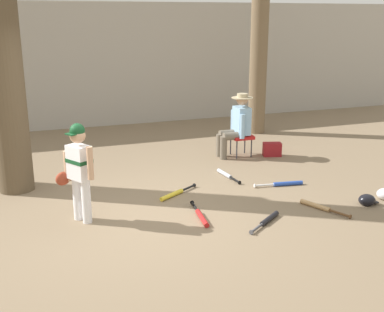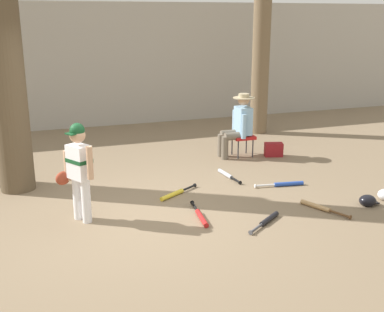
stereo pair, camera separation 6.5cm
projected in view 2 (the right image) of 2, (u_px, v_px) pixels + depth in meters
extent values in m
plane|color=#7F6B51|center=(140.00, 218.00, 6.41)|extent=(60.00, 60.00, 0.00)
cube|color=#ADA89E|center=(79.00, 66.00, 11.40)|extent=(18.00, 0.36, 2.91)
cone|color=brown|center=(19.00, 189.00, 7.49)|extent=(0.83, 0.83, 0.31)
cylinder|color=brown|center=(263.00, 9.00, 10.39)|extent=(0.39, 0.39, 5.45)
cone|color=brown|center=(258.00, 132.00, 11.15)|extent=(0.64, 0.64, 0.23)
cylinder|color=white|center=(86.00, 201.00, 6.20)|extent=(0.12, 0.12, 0.58)
cylinder|color=white|center=(78.00, 198.00, 6.32)|extent=(0.12, 0.12, 0.58)
cube|color=white|center=(79.00, 162.00, 6.12)|extent=(0.32, 0.36, 0.44)
cube|color=#144723|center=(79.00, 160.00, 6.11)|extent=(0.34, 0.37, 0.05)
sphere|color=tan|center=(77.00, 135.00, 6.02)|extent=(0.20, 0.20, 0.20)
sphere|color=#144723|center=(77.00, 130.00, 6.00)|extent=(0.19, 0.19, 0.19)
cube|color=#144723|center=(71.00, 134.00, 5.94)|extent=(0.16, 0.17, 0.02)
cylinder|color=tan|center=(90.00, 163.00, 5.94)|extent=(0.11, 0.11, 0.42)
cylinder|color=tan|center=(67.00, 166.00, 6.24)|extent=(0.11, 0.11, 0.40)
ellipsoid|color=#933823|center=(63.00, 178.00, 6.25)|extent=(0.25, 0.22, 0.18)
cube|color=red|center=(243.00, 137.00, 9.16)|extent=(0.41, 0.41, 0.06)
cylinder|color=#333338|center=(238.00, 149.00, 9.03)|extent=(0.02, 0.02, 0.38)
cylinder|color=#333338|center=(232.00, 145.00, 9.31)|extent=(0.02, 0.02, 0.38)
cylinder|color=#333338|center=(253.00, 148.00, 9.12)|extent=(0.02, 0.02, 0.38)
cylinder|color=#333338|center=(246.00, 144.00, 9.39)|extent=(0.02, 0.02, 0.38)
cylinder|color=#6B6051|center=(225.00, 148.00, 9.00)|extent=(0.13, 0.13, 0.43)
cylinder|color=#6B6051|center=(221.00, 145.00, 9.18)|extent=(0.13, 0.13, 0.43)
cylinder|color=#6B6051|center=(235.00, 136.00, 9.00)|extent=(0.40, 0.16, 0.15)
cylinder|color=#6B6051|center=(231.00, 134.00, 9.18)|extent=(0.40, 0.16, 0.15)
cube|color=#8CB7D8|center=(243.00, 121.00, 9.07)|extent=(0.25, 0.37, 0.52)
cylinder|color=#8CB7D8|center=(244.00, 126.00, 8.87)|extent=(0.09, 0.09, 0.46)
cylinder|color=#8CB7D8|center=(235.00, 122.00, 9.27)|extent=(0.09, 0.09, 0.46)
sphere|color=tan|center=(244.00, 100.00, 8.96)|extent=(0.22, 0.22, 0.22)
cylinder|color=tan|center=(244.00, 98.00, 8.95)|extent=(0.40, 0.40, 0.02)
cylinder|color=tan|center=(244.00, 96.00, 8.94)|extent=(0.20, 0.20, 0.09)
cube|color=maroon|center=(274.00, 150.00, 9.21)|extent=(0.38, 0.27, 0.26)
cylinder|color=black|center=(269.00, 219.00, 6.30)|extent=(0.40, 0.31, 0.07)
cylinder|color=#4C4C51|center=(256.00, 228.00, 6.01)|extent=(0.26, 0.20, 0.03)
cylinder|color=#4C4C51|center=(251.00, 233.00, 5.90)|extent=(0.05, 0.06, 0.06)
cylinder|color=#2347AD|center=(289.00, 184.00, 7.62)|extent=(0.48, 0.14, 0.07)
cylinder|color=silver|center=(265.00, 185.00, 7.55)|extent=(0.32, 0.08, 0.03)
cylinder|color=silver|center=(255.00, 186.00, 7.52)|extent=(0.02, 0.06, 0.06)
cylinder|color=tan|center=(315.00, 206.00, 6.73)|extent=(0.24, 0.45, 0.07)
cylinder|color=brown|center=(340.00, 214.00, 6.46)|extent=(0.15, 0.30, 0.03)
cylinder|color=brown|center=(350.00, 217.00, 6.35)|extent=(0.06, 0.04, 0.06)
cylinder|color=yellow|center=(172.00, 195.00, 7.15)|extent=(0.43, 0.30, 0.07)
cylinder|color=black|center=(189.00, 188.00, 7.44)|extent=(0.28, 0.19, 0.03)
cylinder|color=black|center=(195.00, 185.00, 7.56)|extent=(0.04, 0.06, 0.06)
cylinder|color=red|center=(202.00, 218.00, 6.32)|extent=(0.12, 0.49, 0.07)
cylinder|color=black|center=(195.00, 207.00, 6.70)|extent=(0.07, 0.33, 0.03)
cylinder|color=black|center=(192.00, 202.00, 6.85)|extent=(0.06, 0.02, 0.06)
cylinder|color=#B7BCC6|center=(225.00, 174.00, 8.10)|extent=(0.10, 0.43, 0.07)
cylinder|color=black|center=(236.00, 180.00, 7.79)|extent=(0.06, 0.28, 0.03)
cylinder|color=black|center=(240.00, 183.00, 7.67)|extent=(0.06, 0.02, 0.06)
ellipsoid|color=black|center=(368.00, 201.00, 6.81)|extent=(0.24, 0.22, 0.17)
cube|color=black|center=(374.00, 202.00, 6.86)|extent=(0.10, 0.12, 0.02)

